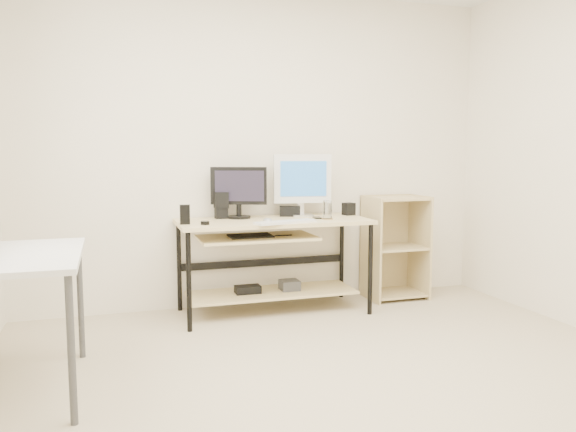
% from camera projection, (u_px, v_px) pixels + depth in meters
% --- Properties ---
extents(room, '(4.01, 4.01, 2.62)m').
position_uv_depth(room, '(337.00, 144.00, 2.79)').
color(room, beige).
rests_on(room, ground).
extents(desk, '(1.50, 0.65, 0.75)m').
position_uv_depth(desk, '(270.00, 246.00, 4.44)').
color(desk, beige).
rests_on(desk, ground).
extents(side_table, '(0.60, 1.00, 0.75)m').
position_uv_depth(side_table, '(21.00, 269.00, 2.92)').
color(side_table, silver).
rests_on(side_table, ground).
extents(shelf_unit, '(0.50, 0.40, 0.90)m').
position_uv_depth(shelf_unit, '(393.00, 246.00, 4.96)').
color(shelf_unit, '#D1BB83').
rests_on(shelf_unit, ground).
extents(black_monitor, '(0.43, 0.21, 0.41)m').
position_uv_depth(black_monitor, '(239.00, 189.00, 4.48)').
color(black_monitor, black).
rests_on(black_monitor, desk).
extents(white_imac, '(0.48, 0.15, 0.51)m').
position_uv_depth(white_imac, '(303.00, 180.00, 4.63)').
color(white_imac, silver).
rests_on(white_imac, desk).
extents(keyboard, '(0.50, 0.25, 0.02)m').
position_uv_depth(keyboard, '(285.00, 222.00, 4.19)').
color(keyboard, silver).
rests_on(keyboard, desk).
extents(mouse, '(0.08, 0.11, 0.04)m').
position_uv_depth(mouse, '(268.00, 220.00, 4.21)').
color(mouse, '#ABABB0').
rests_on(mouse, desk).
extents(center_speaker, '(0.18, 0.12, 0.08)m').
position_uv_depth(center_speaker, '(290.00, 211.00, 4.64)').
color(center_speaker, black).
rests_on(center_speaker, desk).
extents(speaker_left, '(0.11, 0.11, 0.21)m').
position_uv_depth(speaker_left, '(221.00, 205.00, 4.48)').
color(speaker_left, black).
rests_on(speaker_left, desk).
extents(speaker_right, '(0.10, 0.10, 0.10)m').
position_uv_depth(speaker_right, '(349.00, 209.00, 4.74)').
color(speaker_right, black).
rests_on(speaker_right, desk).
extents(audio_controller, '(0.08, 0.05, 0.15)m').
position_uv_depth(audio_controller, '(185.00, 214.00, 4.12)').
color(audio_controller, black).
rests_on(audio_controller, desk).
extents(volume_puck, '(0.08, 0.08, 0.03)m').
position_uv_depth(volume_puck, '(205.00, 223.00, 4.10)').
color(volume_puck, black).
rests_on(volume_puck, desk).
extents(smartphone, '(0.07, 0.11, 0.01)m').
position_uv_depth(smartphone, '(317.00, 218.00, 4.50)').
color(smartphone, black).
rests_on(smartphone, desk).
extents(coaster, '(0.11, 0.11, 0.01)m').
position_uv_depth(coaster, '(327.00, 219.00, 4.44)').
color(coaster, '#AD864E').
rests_on(coaster, desk).
extents(drinking_glass, '(0.09, 0.09, 0.14)m').
position_uv_depth(drinking_glass, '(327.00, 210.00, 4.43)').
color(drinking_glass, white).
rests_on(drinking_glass, coaster).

